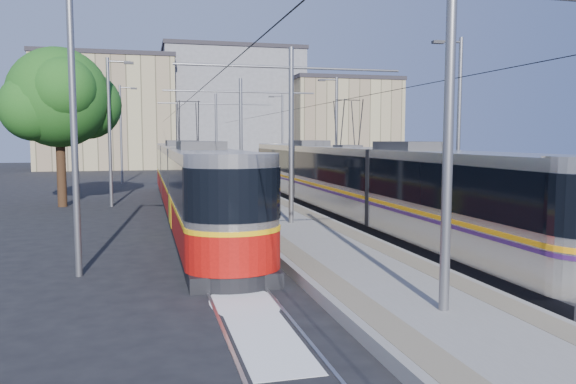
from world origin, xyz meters
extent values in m
plane|color=black|center=(0.00, 0.00, 0.00)|extent=(160.00, 160.00, 0.00)
cube|color=gray|center=(0.00, 17.00, 0.15)|extent=(4.00, 50.00, 0.30)
cube|color=gray|center=(-1.45, 17.00, 0.30)|extent=(0.70, 50.00, 0.01)
cube|color=gray|center=(1.45, 17.00, 0.30)|extent=(0.70, 50.00, 0.01)
cube|color=gray|center=(-4.32, 17.00, 0.01)|extent=(0.07, 70.00, 0.03)
cube|color=gray|center=(-2.88, 17.00, 0.01)|extent=(0.07, 70.00, 0.03)
cube|color=gray|center=(2.88, 17.00, 0.01)|extent=(0.07, 70.00, 0.03)
cube|color=gray|center=(4.32, 17.00, 0.01)|extent=(0.07, 70.00, 0.03)
cube|color=silver|center=(-3.60, -3.00, 0.01)|extent=(1.20, 5.00, 0.01)
cube|color=black|center=(-3.60, 14.10, 0.20)|extent=(2.30, 29.52, 0.40)
cube|color=#B7B0A8|center=(-3.60, 14.10, 1.85)|extent=(2.40, 27.92, 2.90)
cube|color=black|center=(-3.60, 14.10, 2.35)|extent=(2.43, 27.92, 1.30)
cube|color=#E2A70B|center=(-3.60, 14.10, 1.45)|extent=(2.43, 27.92, 0.12)
cube|color=#A90E09|center=(-3.60, 14.10, 0.95)|extent=(2.42, 27.92, 1.10)
cube|color=#2D2D30|center=(-3.60, 14.10, 3.45)|extent=(1.68, 3.00, 0.30)
cube|color=black|center=(3.60, 11.21, 0.20)|extent=(2.30, 31.90, 0.40)
cube|color=beige|center=(3.60, 11.21, 1.85)|extent=(2.40, 30.30, 2.90)
cube|color=black|center=(3.60, 11.21, 2.35)|extent=(2.43, 30.30, 1.30)
cube|color=orange|center=(3.60, 11.21, 1.45)|extent=(2.43, 30.30, 0.12)
cube|color=#36164E|center=(3.60, 11.21, 1.30)|extent=(2.43, 30.30, 0.10)
cube|color=#2D2D30|center=(3.60, 11.21, 3.45)|extent=(1.68, 3.00, 0.30)
cylinder|color=slate|center=(0.00, -4.00, 3.80)|extent=(0.20, 0.20, 7.00)
cylinder|color=slate|center=(0.00, 8.00, 3.80)|extent=(0.20, 0.20, 7.00)
cylinder|color=slate|center=(0.00, 8.00, 6.50)|extent=(9.20, 0.10, 0.10)
cylinder|color=slate|center=(0.00, 20.00, 3.80)|extent=(0.20, 0.20, 7.00)
cylinder|color=slate|center=(0.00, 20.00, 6.50)|extent=(9.20, 0.10, 0.10)
cylinder|color=slate|center=(0.00, 32.00, 3.80)|extent=(0.20, 0.20, 7.00)
cylinder|color=slate|center=(0.00, 32.00, 6.50)|extent=(9.20, 0.10, 0.10)
cylinder|color=black|center=(-3.60, 17.00, 5.55)|extent=(0.02, 70.00, 0.02)
cylinder|color=black|center=(3.60, 17.00, 5.55)|extent=(0.02, 70.00, 0.02)
cylinder|color=slate|center=(-7.50, 2.00, 4.00)|extent=(0.18, 0.18, 8.00)
cylinder|color=slate|center=(-7.50, 18.00, 4.00)|extent=(0.18, 0.18, 8.00)
cube|color=#2D2D30|center=(-6.40, 18.00, 7.75)|extent=(0.50, 0.22, 0.12)
cylinder|color=slate|center=(-7.50, 34.00, 4.00)|extent=(0.18, 0.18, 8.00)
cube|color=#2D2D30|center=(-6.40, 34.00, 7.75)|extent=(0.50, 0.22, 0.12)
cylinder|color=slate|center=(7.50, 8.00, 4.00)|extent=(0.18, 0.18, 8.00)
cube|color=#2D2D30|center=(6.40, 8.00, 7.75)|extent=(0.50, 0.22, 0.12)
cylinder|color=slate|center=(7.50, 24.00, 4.00)|extent=(0.18, 0.18, 8.00)
cube|color=#2D2D30|center=(6.40, 24.00, 7.75)|extent=(0.50, 0.22, 0.12)
cylinder|color=slate|center=(7.50, 40.00, 4.00)|extent=(0.18, 0.18, 8.00)
cube|color=#2D2D30|center=(6.40, 40.00, 7.75)|extent=(0.50, 0.22, 0.12)
cube|color=black|center=(0.18, 13.04, 1.49)|extent=(0.85, 1.15, 2.38)
cube|color=black|center=(0.18, 13.04, 1.64)|extent=(0.90, 1.20, 1.24)
cylinder|color=#382314|center=(-10.09, 18.69, 1.78)|extent=(0.49, 0.49, 3.56)
sphere|color=#154012|center=(-10.09, 18.69, 5.89)|extent=(5.33, 5.33, 5.33)
sphere|color=#154012|center=(-8.76, 19.58, 5.56)|extent=(3.78, 3.78, 3.78)
cube|color=#9C9069|center=(-10.00, 60.00, 6.64)|extent=(16.00, 12.00, 13.28)
cube|color=#262328|center=(-10.00, 60.00, 13.53)|extent=(16.32, 12.24, 0.50)
cube|color=gray|center=(6.00, 64.00, 7.62)|extent=(18.00, 14.00, 15.23)
cube|color=#262328|center=(6.00, 64.00, 15.48)|extent=(18.36, 14.28, 0.50)
cube|color=#9C9069|center=(20.00, 58.00, 5.59)|extent=(14.00, 10.00, 11.18)
cube|color=#262328|center=(20.00, 58.00, 11.43)|extent=(14.28, 10.20, 0.50)
camera|label=1|loc=(-5.72, -13.80, 3.71)|focal=35.00mm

